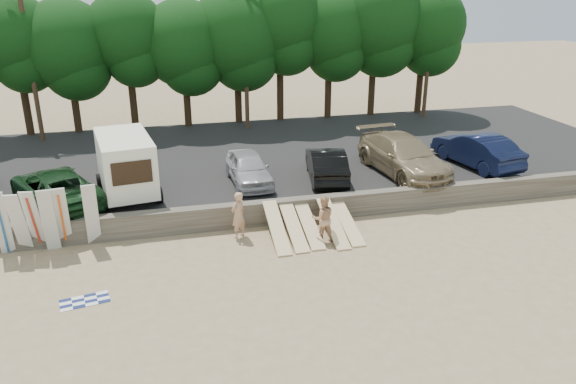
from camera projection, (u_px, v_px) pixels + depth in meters
name	position (u px, v px, depth m)	size (l,w,h in m)	color
ground	(270.00, 258.00, 20.44)	(120.00, 120.00, 0.00)	tan
seawall	(255.00, 214.00, 22.98)	(44.00, 0.50, 1.00)	#6B6356
parking_lot	(229.00, 162.00, 29.82)	(44.00, 14.50, 0.70)	#282828
treeline	(224.00, 30.00, 34.17)	(33.47, 6.13, 9.36)	#382616
utility_poles	(246.00, 50.00, 33.41)	(25.80, 0.26, 9.00)	#473321
box_trailer	(126.00, 163.00, 23.82)	(2.86, 4.41, 2.64)	white
car_1	(55.00, 188.00, 23.07)	(2.54, 5.51, 1.53)	black
car_2	(249.00, 168.00, 25.53)	(1.69, 4.19, 1.43)	#B1B0B6
car_3	(326.00, 164.00, 26.00)	(1.59, 4.55, 1.50)	black
car_4	(403.00, 156.00, 26.76)	(2.48, 6.09, 1.77)	#917C5C
car_5	(477.00, 150.00, 27.83)	(1.76, 5.05, 1.66)	black
surfboard_upright_0	(2.00, 223.00, 20.19)	(0.50, 0.06, 2.60)	silver
surfboard_upright_1	(19.00, 223.00, 20.27)	(0.50, 0.06, 2.60)	silver
surfboard_upright_2	(34.00, 221.00, 20.46)	(0.50, 0.06, 2.60)	silver
surfboard_upright_3	(49.00, 220.00, 20.44)	(0.50, 0.06, 2.60)	silver
surfboard_upright_4	(62.00, 218.00, 20.69)	(0.50, 0.06, 2.60)	silver
surfboard_upright_5	(92.00, 215.00, 20.91)	(0.50, 0.06, 2.60)	silver
surfboard_low_0	(277.00, 227.00, 21.60)	(0.56, 3.00, 0.07)	beige
surfboard_low_1	(294.00, 226.00, 21.88)	(0.56, 3.00, 0.07)	beige
surfboard_low_2	(309.00, 224.00, 22.11)	(0.56, 3.00, 0.07)	beige
surfboard_low_3	(333.00, 223.00, 22.08)	(0.56, 3.00, 0.07)	beige
surfboard_low_4	(347.00, 222.00, 22.41)	(0.56, 3.00, 0.07)	beige
beachgoer_a	(238.00, 215.00, 21.73)	(0.69, 0.45, 1.89)	tan
beachgoer_b	(323.00, 218.00, 21.49)	(0.89, 0.70, 1.84)	tan
cooler	(274.00, 225.00, 22.71)	(0.38, 0.30, 0.32)	#227F3E
gear_bag	(325.00, 223.00, 23.03)	(0.30, 0.25, 0.22)	orange
beach_towel	(85.00, 301.00, 17.74)	(1.50, 1.50, 0.00)	white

